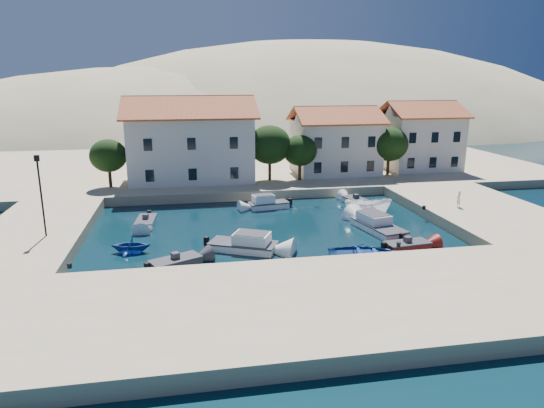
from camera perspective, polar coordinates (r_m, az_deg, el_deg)
The scene contains 23 objects.
ground at distance 33.10m, azimuth 2.33°, elevation -7.99°, with size 400.00×400.00×0.00m, color black.
quay_south at distance 27.59m, azimuth 5.10°, elevation -11.71°, with size 52.00×12.00×1.00m, color tan.
quay_east at distance 49.77m, azimuth 23.34°, elevation -0.82°, with size 11.00×20.00×1.00m, color tan.
quay_west at distance 43.40m, azimuth -26.23°, elevation -3.29°, with size 8.00×20.00×1.00m, color tan.
quay_north at distance 69.45m, azimuth -2.89°, elevation 4.46°, with size 80.00×36.00×1.00m, color tan.
hills at distance 159.98m, azimuth -0.16°, elevation 1.55°, with size 254.00×176.00×99.00m.
building_left at distance 58.21m, azimuth -9.55°, elevation 7.72°, with size 14.70×9.45×9.70m.
building_mid at distance 62.18m, azimuth 7.42°, elevation 7.56°, with size 10.50×8.40×8.30m.
building_right at distance 67.64m, azimuth 17.00°, elevation 7.83°, with size 9.45×8.40×8.80m.
trees at distance 56.95m, azimuth 1.24°, elevation 6.65°, with size 37.30×5.30×6.45m.
lamppost at distance 40.10m, azimuth -25.60°, elevation 1.71°, with size 0.35×0.25×6.22m.
bollards at distance 36.86m, azimuth 5.30°, elevation -3.73°, with size 29.36×9.56×0.30m.
motorboat_grey_sw at distance 34.46m, azimuth -11.26°, elevation -6.80°, with size 3.84×2.98×1.25m.
cabin_cruiser_south at distance 36.98m, azimuth -3.43°, elevation -4.74°, with size 5.53×4.16×1.60m.
rowboat_south at distance 36.05m, azimuth 10.82°, elevation -6.31°, with size 3.73×5.22×1.08m, color navy.
motorboat_red_se at distance 38.47m, azimuth 15.62°, elevation -4.78°, with size 3.60×1.95×1.25m.
cabin_cruiser_east at distance 42.38m, azimuth 12.43°, elevation -2.53°, with size 3.33×5.96×1.60m.
boat_east at distance 47.42m, azimuth 11.18°, elevation -1.23°, with size 1.68×4.46×1.72m, color white.
motorboat_white_ne at distance 51.08m, azimuth 9.84°, elevation 0.32°, with size 2.41×3.71×1.25m.
rowboat_west at distance 38.11m, azimuth -16.22°, elevation -5.48°, with size 2.49×2.89×1.52m, color navy.
motorboat_white_west at distance 44.49m, azimuth -14.61°, elevation -2.08°, with size 1.86×3.71×1.25m.
cabin_cruiser_north at distance 48.70m, azimuth -0.40°, elevation 0.05°, with size 4.20×2.31×1.60m.
pedestrian at distance 48.40m, azimuth 21.10°, elevation 0.56°, with size 0.57×0.37×1.56m, color white.
Camera 1 is at (-6.76, -29.81, 12.70)m, focal length 32.00 mm.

